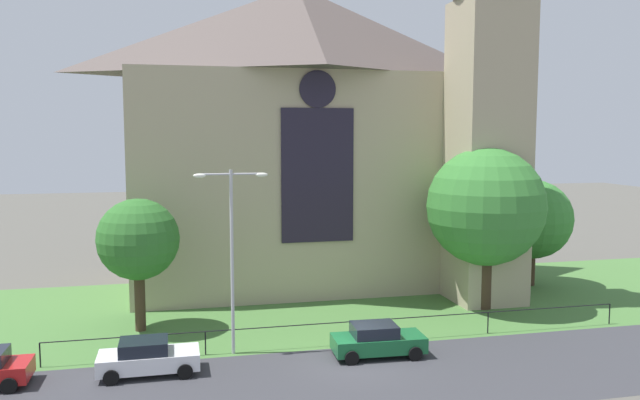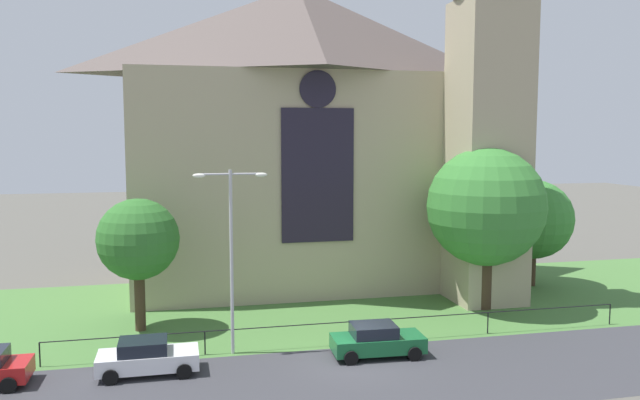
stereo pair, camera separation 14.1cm
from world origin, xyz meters
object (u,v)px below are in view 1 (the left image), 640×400
tree_right_near (486,207)px  tree_left_near (138,240)px  streetlamp_near (232,238)px  parked_car_white (148,357)px  church_building (311,132)px  tree_right_far (533,219)px  parked_car_green (377,340)px

tree_right_near → tree_left_near: tree_right_near is taller
streetlamp_near → parked_car_white: bearing=-154.7°
church_building → tree_right_far: 15.98m
church_building → parked_car_white: bearing=-124.2°
tree_right_near → tree_left_near: size_ratio=1.36×
tree_right_far → tree_right_near: bearing=-142.1°
tree_right_near → streetlamp_near: bearing=-163.3°
tree_right_far → tree_left_near: size_ratio=1.03×
tree_right_near → parked_car_green: size_ratio=2.21×
church_building → parked_car_white: size_ratio=6.18×
tree_right_far → streetlamp_near: 22.73m
church_building → tree_right_near: (8.36, -9.04, -4.31)m
tree_right_far → tree_left_near: tree_right_far is taller
tree_right_near → parked_car_white: tree_right_near is taller
tree_right_far → streetlamp_near: size_ratio=0.83×
tree_right_far → church_building: bearing=162.5°
church_building → tree_right_near: 13.05m
tree_left_near → parked_car_green: 13.19m
tree_right_far → tree_right_near: 7.54m
tree_left_near → parked_car_green: (10.79, -6.43, -4.02)m
tree_right_near → parked_car_green: (-8.58, -6.34, -5.22)m
tree_right_far → parked_car_green: bearing=-142.9°
tree_right_far → parked_car_white: (-24.61, -10.83, -3.74)m
tree_right_far → tree_right_near: (-5.83, -4.55, 1.48)m
streetlamp_near → tree_right_far: bearing=23.5°
parked_car_white → tree_right_near: bearing=18.3°
tree_right_far → streetlamp_near: streetlamp_near is taller
tree_right_near → tree_left_near: bearing=179.7°
tree_left_near → parked_car_green: size_ratio=1.62×
church_building → streetlamp_near: size_ratio=3.03×
tree_right_near → tree_right_far: bearing=37.9°
church_building → tree_left_near: 15.21m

